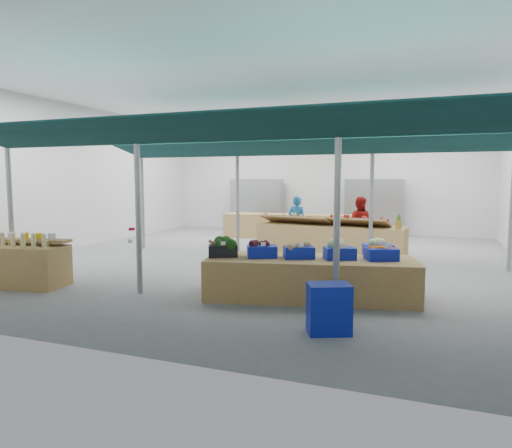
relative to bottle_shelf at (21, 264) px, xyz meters
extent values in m
plane|color=slate|center=(3.46, 4.31, -0.42)|extent=(13.00, 13.00, 0.00)
plane|color=silver|center=(3.46, 4.31, 3.78)|extent=(13.00, 13.00, 0.00)
plane|color=silver|center=(3.46, 10.81, 1.68)|extent=(12.00, 0.00, 12.00)
plane|color=silver|center=(-2.54, 4.31, 1.68)|extent=(0.00, 13.00, 13.00)
cylinder|color=gray|center=(-0.54, 0.31, 1.08)|extent=(0.10, 0.10, 3.00)
cylinder|color=gray|center=(-0.54, 4.81, 1.08)|extent=(0.10, 0.10, 3.00)
cylinder|color=gray|center=(2.46, 0.31, 1.08)|extent=(0.10, 0.10, 3.00)
cylinder|color=gray|center=(2.46, 4.81, 1.08)|extent=(0.10, 0.10, 3.00)
cylinder|color=gray|center=(5.96, 0.31, 1.08)|extent=(0.10, 0.10, 3.00)
cylinder|color=gray|center=(5.96, 4.81, 1.08)|extent=(0.10, 0.10, 3.00)
cylinder|color=gray|center=(8.96, 4.81, 1.08)|extent=(0.10, 0.10, 3.00)
cylinder|color=gray|center=(4.21, 0.31, 2.43)|extent=(10.00, 0.06, 0.06)
cylinder|color=gray|center=(4.21, 4.81, 2.43)|extent=(10.00, 0.06, 0.06)
cube|color=#0A2D29|center=(4.21, -0.34, 2.36)|extent=(9.50, 1.28, 0.30)
cube|color=#0A2D29|center=(4.21, 0.96, 2.36)|extent=(9.50, 1.28, 0.30)
cube|color=#0A2D29|center=(4.21, 4.16, 2.36)|extent=(9.50, 1.28, 0.30)
cube|color=#0A2D29|center=(4.21, 5.46, 2.36)|extent=(9.50, 1.28, 0.30)
cube|color=#B23F33|center=(0.96, 10.31, 0.58)|extent=(2.00, 0.50, 2.00)
cube|color=#B23F33|center=(5.46, 10.31, 0.58)|extent=(2.00, 0.50, 2.00)
cube|color=olive|center=(0.01, -0.04, -0.04)|extent=(1.84, 1.05, 0.77)
cube|color=#997247|center=(-0.03, 0.20, 0.42)|extent=(1.77, 0.63, 0.06)
cube|color=olive|center=(5.38, 1.06, -0.08)|extent=(3.69, 1.91, 0.68)
cube|color=olive|center=(4.86, 5.37, -0.01)|extent=(3.91, 1.25, 0.82)
cube|color=olive|center=(2.83, 8.60, -0.01)|extent=(4.65, 1.44, 0.82)
cube|color=#0F1FA7|center=(6.04, -0.62, -0.09)|extent=(0.66, 0.57, 0.66)
imported|color=#1965A4|center=(3.66, 6.47, 0.34)|extent=(0.59, 0.42, 1.54)
imported|color=#A01613|center=(5.46, 6.47, 0.34)|extent=(0.80, 0.65, 1.54)
cube|color=black|center=(3.90, 0.73, 0.36)|extent=(0.60, 0.53, 0.20)
cube|color=white|center=(3.99, 0.53, 0.52)|extent=(0.08, 0.04, 0.06)
cube|color=#0F1FA7|center=(4.57, 0.87, 0.36)|extent=(0.60, 0.53, 0.20)
cube|color=white|center=(4.66, 0.68, 0.52)|extent=(0.08, 0.04, 0.06)
cube|color=#0F1FA7|center=(5.19, 1.01, 0.36)|extent=(0.60, 0.53, 0.20)
cube|color=white|center=(5.28, 0.81, 0.52)|extent=(0.08, 0.04, 0.06)
cube|color=#0F1FA7|center=(5.86, 1.16, 0.36)|extent=(0.60, 0.53, 0.20)
cube|color=white|center=(5.95, 0.96, 0.52)|extent=(0.08, 0.04, 0.06)
cube|color=#0F1FA7|center=(6.52, 1.31, 0.36)|extent=(0.60, 0.53, 0.20)
cube|color=white|center=(6.62, 1.11, 0.52)|extent=(0.08, 0.04, 0.06)
sphere|color=brown|center=(3.78, 0.58, 0.50)|extent=(0.09, 0.09, 0.09)
sphere|color=brown|center=(3.73, 0.56, 0.54)|extent=(0.06, 0.06, 0.06)
cylinder|color=red|center=(2.06, 0.66, 0.68)|extent=(0.12, 0.12, 0.05)
cube|color=white|center=(2.06, 0.60, 0.46)|extent=(0.10, 0.01, 0.07)
cube|color=#997247|center=(3.94, 5.35, 0.52)|extent=(1.99, 1.00, 0.26)
cube|color=#997247|center=(5.62, 5.21, 0.52)|extent=(1.60, 0.93, 0.26)
cylinder|color=#8C6019|center=(6.58, 5.12, 0.51)|extent=(0.14, 0.14, 0.22)
cone|color=#26661E|center=(6.58, 5.12, 0.70)|extent=(0.12, 0.12, 0.18)
cube|color=#0F1FA7|center=(6.43, 1.74, 0.36)|extent=(0.58, 0.48, 0.20)
cube|color=white|center=(6.49, 1.53, 0.52)|extent=(0.08, 0.03, 0.06)
camera|label=1|loc=(7.19, -6.45, 1.61)|focal=32.00mm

